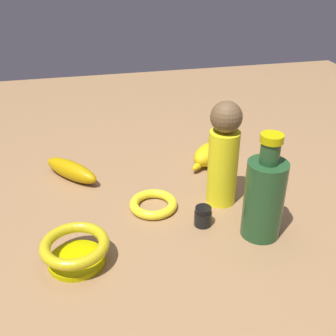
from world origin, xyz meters
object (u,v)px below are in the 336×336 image
(nail_polish_jar, at_px, (203,216))
(cat_figurine, at_px, (211,150))
(banana, at_px, (71,170))
(bangle, at_px, (153,204))
(bowl, at_px, (75,249))
(bottle_tall, at_px, (264,196))
(person_figure_adult, at_px, (224,154))

(nail_polish_jar, relative_size, cat_figurine, 0.34)
(banana, height_order, bangle, banana)
(cat_figurine, distance_m, bowl, 0.47)
(nail_polish_jar, bearing_deg, bottle_tall, -27.11)
(bangle, relative_size, person_figure_adult, 0.44)
(nail_polish_jar, relative_size, person_figure_adult, 0.18)
(nail_polish_jar, bearing_deg, person_figure_adult, 49.74)
(cat_figurine, height_order, bottle_tall, bottle_tall)
(cat_figurine, xyz_separation_m, bottle_tall, (0.00, -0.31, 0.05))
(bowl, bearing_deg, bangle, 39.59)
(cat_figurine, xyz_separation_m, bowl, (-0.35, -0.31, -0.00))
(nail_polish_jar, relative_size, bottle_tall, 0.19)
(nail_polish_jar, bearing_deg, bowl, -167.10)
(nail_polish_jar, height_order, banana, banana)
(nail_polish_jar, bearing_deg, cat_figurine, 68.78)
(bangle, bearing_deg, nail_polish_jar, -42.53)
(banana, bearing_deg, nail_polish_jar, -175.27)
(nail_polish_jar, xyz_separation_m, bowl, (-0.25, -0.06, 0.01))
(nail_polish_jar, height_order, bottle_tall, bottle_tall)
(cat_figurine, height_order, bangle, cat_figurine)
(person_figure_adult, bearing_deg, bangle, 178.21)
(cat_figurine, xyz_separation_m, bangle, (-0.19, -0.18, -0.02))
(bowl, distance_m, bangle, 0.22)
(nail_polish_jar, height_order, bangle, nail_polish_jar)
(nail_polish_jar, distance_m, cat_figurine, 0.27)
(bangle, bearing_deg, bowl, -140.41)
(banana, relative_size, person_figure_adult, 0.71)
(bangle, relative_size, bottle_tall, 0.48)
(banana, relative_size, bottle_tall, 0.76)
(bottle_tall, bearing_deg, person_figure_adult, 106.57)
(cat_figurine, height_order, banana, cat_figurine)
(person_figure_adult, distance_m, bottle_tall, 0.14)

